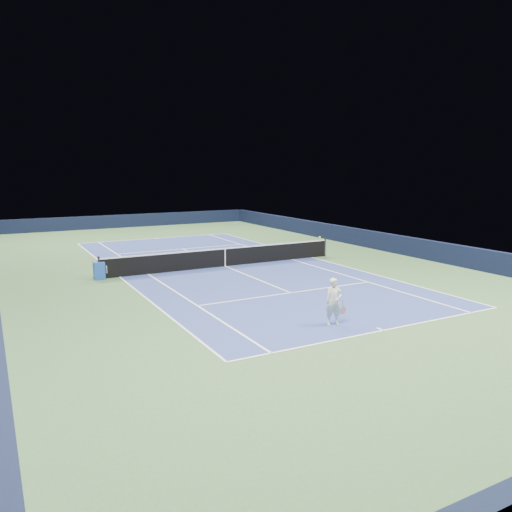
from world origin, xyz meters
name	(u,v)px	position (x,y,z in m)	size (l,w,h in m)	color
ground	(225,266)	(0.00, 0.00, 0.00)	(40.00, 40.00, 0.00)	#395C32
wall_far	(128,221)	(0.00, 19.82, 0.55)	(22.00, 0.35, 1.10)	black
wall_right	(383,242)	(10.82, 0.00, 0.55)	(0.35, 40.00, 1.10)	black
court_surface	(225,266)	(0.00, 0.00, 0.00)	(10.97, 23.77, 0.01)	navy
baseline_far	(156,238)	(0.00, 11.88, 0.01)	(10.97, 0.08, 0.00)	white
baseline_near	(383,330)	(0.00, -11.88, 0.01)	(10.97, 0.08, 0.00)	white
sideline_doubles_right	(312,257)	(5.49, 0.00, 0.01)	(0.08, 23.77, 0.00)	white
sideline_doubles_left	(120,277)	(-5.49, 0.00, 0.01)	(0.08, 23.77, 0.00)	white
sideline_singles_right	(292,259)	(4.12, 0.00, 0.01)	(0.08, 23.77, 0.00)	white
sideline_singles_left	(148,274)	(-4.12, 0.00, 0.01)	(0.08, 23.77, 0.00)	white
service_line_far	(183,249)	(0.00, 6.40, 0.01)	(8.23, 0.08, 0.00)	white
service_line_near	(291,293)	(0.00, -6.40, 0.01)	(8.23, 0.08, 0.00)	white
center_service_line	(225,266)	(0.00, 0.00, 0.01)	(0.08, 12.80, 0.00)	white
center_mark_far	(157,239)	(0.00, 11.73, 0.01)	(0.08, 0.30, 0.00)	white
center_mark_near	(380,329)	(0.00, -11.73, 0.01)	(0.08, 0.30, 0.00)	white
tennis_net	(225,257)	(0.00, 0.00, 0.50)	(12.90, 0.10, 1.07)	black
sponsor_cube	(99,271)	(-6.40, 0.01, 0.41)	(0.58, 0.48, 0.81)	#1D49AE
tennis_player	(334,302)	(-1.03, -10.64, 0.78)	(0.78, 1.29, 2.80)	silver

